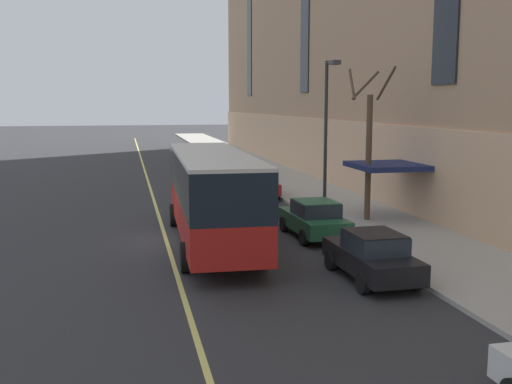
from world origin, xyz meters
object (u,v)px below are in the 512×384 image
object	(u,v)px
city_bus	(212,192)
parked_car_green_1	(208,155)
parked_car_red_2	(256,184)
parked_car_green_4	(314,219)
parked_car_black_5	(372,256)
street_tree_mid_block	(368,145)
parked_car_black_3	(234,170)
street_lamp	(327,123)

from	to	relation	value
city_bus	parked_car_green_1	distance (m)	32.46
parked_car_green_1	parked_car_red_2	world-z (taller)	same
parked_car_green_4	parked_car_green_1	bearing A→B (deg)	90.06
city_bus	parked_car_black_5	distance (m)	7.17
city_bus	street_tree_mid_block	world-z (taller)	street_tree_mid_block
parked_car_black_3	parked_car_green_4	distance (m)	18.75
parked_car_black_3	parked_car_green_1	bearing A→B (deg)	90.33
city_bus	parked_car_black_5	xyz separation A→B (m)	(4.24, -5.63, -1.32)
parked_car_black_5	street_lamp	world-z (taller)	street_lamp
parked_car_green_4	street_lamp	xyz separation A→B (m)	(1.71, 3.48, 3.80)
city_bus	street_lamp	world-z (taller)	street_lamp
parked_car_green_4	parked_car_black_5	xyz separation A→B (m)	(-0.08, -6.14, -0.00)
parked_car_red_2	parked_car_black_3	world-z (taller)	same
street_tree_mid_block	city_bus	bearing A→B (deg)	-158.62
parked_car_red_2	street_lamp	size ratio (longest dim) A/B	0.61
city_bus	parked_car_green_1	world-z (taller)	city_bus
parked_car_green_1	parked_car_black_5	world-z (taller)	same
parked_car_green_1	street_lamp	bearing A→B (deg)	-86.45
parked_car_green_1	parked_car_green_4	distance (m)	31.64
parked_car_black_5	street_lamp	size ratio (longest dim) A/B	0.59
street_tree_mid_block	street_lamp	distance (m)	2.16
city_bus	parked_car_black_5	bearing A→B (deg)	-53.07
parked_car_black_5	street_tree_mid_block	distance (m)	9.72
parked_car_black_5	street_lamp	xyz separation A→B (m)	(1.79, 9.63, 3.80)
parked_car_green_4	parked_car_black_5	world-z (taller)	same
parked_car_black_3	street_lamp	bearing A→B (deg)	-83.75
parked_car_black_5	street_tree_mid_block	xyz separation A→B (m)	(3.44, 8.64, 2.82)
parked_car_green_1	parked_car_black_3	size ratio (longest dim) A/B	0.94
parked_car_black_3	street_lamp	size ratio (longest dim) A/B	0.62
city_bus	parked_car_green_4	size ratio (longest dim) A/B	2.73
parked_car_green_1	parked_car_green_4	world-z (taller)	same
city_bus	parked_car_green_4	xyz separation A→B (m)	(4.32, 0.51, -1.32)
parked_car_red_2	city_bus	bearing A→B (deg)	-110.43
parked_car_green_1	street_tree_mid_block	world-z (taller)	street_tree_mid_block
parked_car_green_1	parked_car_green_4	bearing A→B (deg)	-89.94
parked_car_black_5	city_bus	bearing A→B (deg)	126.93
parked_car_black_3	parked_car_black_5	xyz separation A→B (m)	(-0.12, -24.90, -0.00)
parked_car_green_4	city_bus	bearing A→B (deg)	-173.28
parked_car_black_3	street_tree_mid_block	bearing A→B (deg)	-78.46
parked_car_green_4	street_tree_mid_block	world-z (taller)	street_tree_mid_block
city_bus	street_tree_mid_block	distance (m)	8.38
parked_car_black_5	parked_car_green_1	bearing A→B (deg)	89.93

